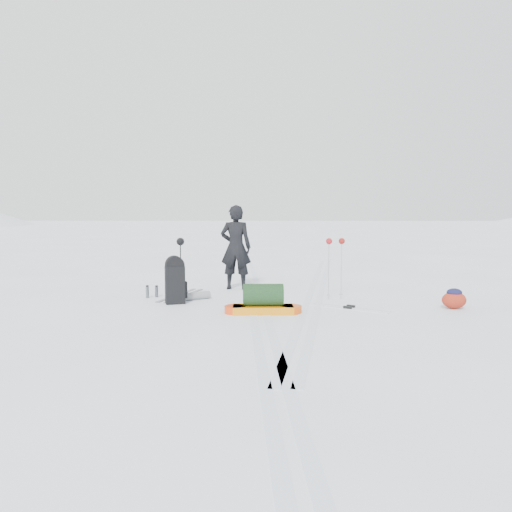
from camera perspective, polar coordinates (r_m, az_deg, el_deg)
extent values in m
plane|color=white|center=(10.11, 0.10, -5.42)|extent=(200.00, 200.00, 0.00)
cube|color=silver|center=(10.11, -0.58, -5.39)|extent=(1.40, 17.97, 0.01)
cube|color=silver|center=(10.11, 0.78, -5.40)|extent=(1.40, 17.97, 0.01)
cube|color=silver|center=(12.12, 6.43, -3.69)|extent=(2.09, 13.88, 0.01)
cube|color=silver|center=(12.14, 7.56, -3.68)|extent=(2.09, 13.88, 0.01)
imported|color=black|center=(11.85, -2.33, 1.00)|extent=(0.77, 0.54, 2.00)
cube|color=orange|center=(9.13, 0.82, -6.12)|extent=(1.12, 0.51, 0.14)
cylinder|color=#E64D0D|center=(9.16, 3.98, -6.09)|extent=(0.42, 0.42, 0.14)
cylinder|color=#F03F0E|center=(9.12, -2.36, -6.12)|extent=(0.42, 0.42, 0.14)
cylinder|color=black|center=(9.08, 0.82, -4.45)|extent=(0.75, 0.44, 0.40)
cube|color=black|center=(10.15, -9.24, -3.27)|extent=(0.44, 0.37, 0.76)
cylinder|color=black|center=(10.10, -9.28, -1.02)|extent=(0.43, 0.36, 0.37)
cube|color=black|center=(10.21, -8.16, -3.82)|extent=(0.14, 0.21, 0.32)
cylinder|color=slate|center=(10.58, -6.81, -4.54)|extent=(0.59, 0.46, 0.16)
cylinder|color=black|center=(10.43, -8.60, -1.78)|extent=(0.03, 0.03, 1.21)
cylinder|color=black|center=(10.35, -8.59, -1.83)|extent=(0.03, 0.03, 1.21)
torus|color=black|center=(10.50, -8.57, -4.55)|extent=(0.12, 0.12, 0.01)
torus|color=black|center=(10.42, -8.56, -4.63)|extent=(0.12, 0.12, 0.01)
sphere|color=black|center=(10.33, -8.64, 1.64)|extent=(0.16, 0.16, 0.16)
cylinder|color=silver|center=(10.56, 8.31, -1.70)|extent=(0.03, 0.03, 1.21)
cylinder|color=silver|center=(10.67, 9.73, -1.66)|extent=(0.03, 0.03, 1.21)
torus|color=#ABADB2|center=(10.63, 8.27, -4.44)|extent=(0.11, 0.11, 0.01)
torus|color=#A5A6AC|center=(10.74, 9.69, -4.37)|extent=(0.11, 0.11, 0.01)
sphere|color=maroon|center=(10.51, 8.35, 1.68)|extent=(0.13, 0.13, 0.13)
sphere|color=maroon|center=(10.61, 9.78, 1.69)|extent=(0.13, 0.13, 0.13)
cube|color=#9A9CA2|center=(11.10, -8.14, -4.49)|extent=(0.57, 1.82, 0.02)
cube|color=gray|center=(11.18, -9.01, -4.43)|extent=(0.57, 1.82, 0.02)
cube|color=black|center=(11.09, -8.15, -4.32)|extent=(0.12, 0.20, 0.05)
cube|color=black|center=(11.17, -9.02, -4.26)|extent=(0.12, 0.20, 0.05)
cube|color=silver|center=(9.64, 10.41, -5.97)|extent=(1.38, 0.91, 0.01)
cube|color=silver|center=(9.78, 10.79, -5.82)|extent=(1.38, 0.91, 0.01)
cube|color=black|center=(9.64, 10.42, -5.80)|extent=(0.17, 0.14, 0.04)
cube|color=black|center=(9.78, 10.79, -5.65)|extent=(0.17, 0.14, 0.04)
torus|color=#61BCEC|center=(9.28, 0.75, -6.20)|extent=(0.67, 0.67, 0.05)
torus|color=#5991D8|center=(9.32, 0.78, -6.07)|extent=(0.53, 0.53, 0.05)
ellipsoid|color=maroon|center=(10.24, 21.70, -4.71)|extent=(0.49, 0.39, 0.33)
ellipsoid|color=black|center=(10.22, 21.72, -3.90)|extent=(0.31, 0.26, 0.16)
cylinder|color=slate|center=(10.96, -12.31, -4.07)|extent=(0.08, 0.08, 0.24)
cylinder|color=#55565C|center=(11.03, -11.29, -4.05)|extent=(0.08, 0.08, 0.22)
cylinder|color=black|center=(10.94, -12.32, -3.37)|extent=(0.07, 0.07, 0.03)
cylinder|color=black|center=(11.01, -11.30, -3.40)|extent=(0.07, 0.07, 0.03)
ellipsoid|color=black|center=(9.95, 0.50, -4.92)|extent=(0.37, 0.28, 0.23)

